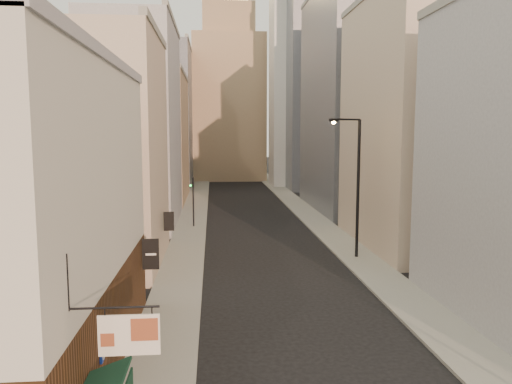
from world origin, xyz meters
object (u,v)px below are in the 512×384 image
(traffic_light_left, at_px, (193,192))
(clock_tower, at_px, (229,91))
(white_tower, at_px, (294,79))
(streetlamp_mid, at_px, (355,180))

(traffic_light_left, bearing_deg, clock_tower, -71.96)
(white_tower, bearing_deg, streetlamp_mid, -94.27)
(streetlamp_mid, height_order, traffic_light_left, streetlamp_mid)
(white_tower, height_order, traffic_light_left, white_tower)
(streetlamp_mid, bearing_deg, white_tower, 63.96)
(white_tower, xyz_separation_m, streetlamp_mid, (-3.89, -52.09, -12.68))
(clock_tower, distance_m, streetlamp_mid, 67.49)
(traffic_light_left, bearing_deg, white_tower, -89.06)
(white_tower, distance_m, streetlamp_mid, 53.75)
(clock_tower, height_order, white_tower, clock_tower)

